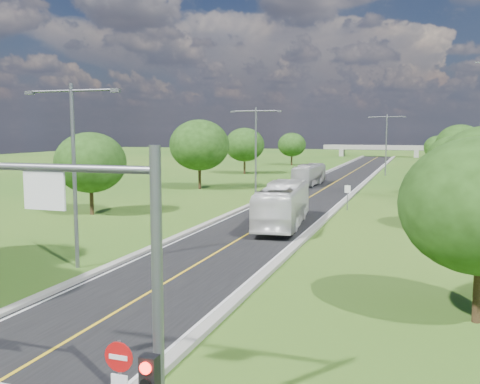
{
  "coord_description": "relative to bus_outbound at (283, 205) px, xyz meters",
  "views": [
    {
      "loc": [
        11.78,
        -12.25,
        7.57
      ],
      "look_at": [
        -0.83,
        24.48,
        3.0
      ],
      "focal_mm": 40.0,
      "sensor_mm": 36.0,
      "label": 1
    }
  ],
  "objects": [
    {
      "name": "ground",
      "position": [
        -1.59,
        32.31,
        -1.74
      ],
      "size": [
        260.0,
        260.0,
        0.0
      ],
      "primitive_type": "plane",
      "color": "#275919",
      "rests_on": "ground"
    },
    {
      "name": "road",
      "position": [
        -1.59,
        38.31,
        -1.71
      ],
      "size": [
        8.0,
        150.0,
        0.06
      ],
      "primitive_type": "cube",
      "color": "black",
      "rests_on": "ground"
    },
    {
      "name": "curb_left",
      "position": [
        -5.84,
        38.31,
        -1.63
      ],
      "size": [
        0.5,
        150.0,
        0.22
      ],
      "primitive_type": "cube",
      "color": "gray",
      "rests_on": "ground"
    },
    {
      "name": "curb_right",
      "position": [
        2.66,
        38.31,
        -1.63
      ],
      "size": [
        0.5,
        150.0,
        0.22
      ],
      "primitive_type": "cube",
      "color": "gray",
      "rests_on": "ground"
    },
    {
      "name": "signal_mast",
      "position": [
        2.09,
        -28.69,
        3.17
      ],
      "size": [
        8.54,
        0.33,
        7.2
      ],
      "color": "slate",
      "rests_on": "ground"
    },
    {
      "name": "do_not_enter_right",
      "position": [
        3.41,
        -29.21,
        0.04
      ],
      "size": [
        0.76,
        0.11,
        2.5
      ],
      "color": "slate",
      "rests_on": "ground"
    },
    {
      "name": "speed_limit_sign",
      "position": [
        3.61,
        10.29,
        -0.14
      ],
      "size": [
        0.55,
        0.09,
        2.4
      ],
      "color": "slate",
      "rests_on": "ground"
    },
    {
      "name": "overpass",
      "position": [
        -1.59,
        112.31,
        0.68
      ],
      "size": [
        30.0,
        3.0,
        3.2
      ],
      "color": "gray",
      "rests_on": "ground"
    },
    {
      "name": "streetlight_near_left",
      "position": [
        -7.59,
        -15.69,
        4.21
      ],
      "size": [
        5.9,
        0.25,
        10.0
      ],
      "color": "slate",
      "rests_on": "ground"
    },
    {
      "name": "streetlight_mid_left",
      "position": [
        -7.59,
        17.31,
        4.21
      ],
      "size": [
        5.9,
        0.25,
        10.0
      ],
      "color": "slate",
      "rests_on": "ground"
    },
    {
      "name": "streetlight_far_right",
      "position": [
        4.41,
        50.31,
        4.21
      ],
      "size": [
        5.9,
        0.25,
        10.0
      ],
      "color": "slate",
      "rests_on": "ground"
    },
    {
      "name": "tree_lb",
      "position": [
        -17.59,
        0.31,
        2.91
      ],
      "size": [
        6.3,
        6.3,
        7.33
      ],
      "color": "black",
      "rests_on": "ground"
    },
    {
      "name": "tree_lc",
      "position": [
        -16.59,
        22.31,
        3.84
      ],
      "size": [
        7.56,
        7.56,
        8.79
      ],
      "color": "black",
      "rests_on": "ground"
    },
    {
      "name": "tree_ld",
      "position": [
        -18.59,
        46.31,
        3.22
      ],
      "size": [
        6.72,
        6.72,
        7.82
      ],
      "color": "black",
      "rests_on": "ground"
    },
    {
      "name": "tree_le",
      "position": [
        -16.09,
        70.31,
        2.6
      ],
      "size": [
        5.88,
        5.88,
        6.84
      ],
      "color": "black",
      "rests_on": "ground"
    },
    {
      "name": "tree_rc",
      "position": [
        13.41,
        24.31,
        2.6
      ],
      "size": [
        5.88,
        5.88,
        6.84
      ],
      "color": "black",
      "rests_on": "ground"
    },
    {
      "name": "tree_rd",
      "position": [
        15.41,
        48.31,
        3.53
      ],
      "size": [
        7.14,
        7.14,
        8.3
      ],
      "color": "black",
      "rests_on": "ground"
    },
    {
      "name": "tree_re",
      "position": [
        12.91,
        72.31,
        2.29
      ],
      "size": [
        5.46,
        5.46,
        6.35
      ],
      "color": "black",
      "rests_on": "ground"
    },
    {
      "name": "tree_rf",
      "position": [
        16.41,
        92.31,
        2.91
      ],
      "size": [
        6.3,
        6.3,
        7.33
      ],
      "color": "black",
      "rests_on": "ground"
    },
    {
      "name": "bus_outbound",
      "position": [
        0.0,
        0.0,
        0.0
      ],
      "size": [
        4.06,
        12.27,
        3.35
      ],
      "primitive_type": "imported",
      "rotation": [
        0.0,
        0.0,
        3.25
      ],
      "color": "white",
      "rests_on": "road"
    },
    {
      "name": "bus_inbound",
      "position": [
        -4.34,
        31.24,
        -0.27
      ],
      "size": [
        2.76,
        10.2,
        2.82
      ],
      "primitive_type": "imported",
      "rotation": [
        0.0,
        0.0,
        -0.04
      ],
      "color": "beige",
      "rests_on": "road"
    }
  ]
}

